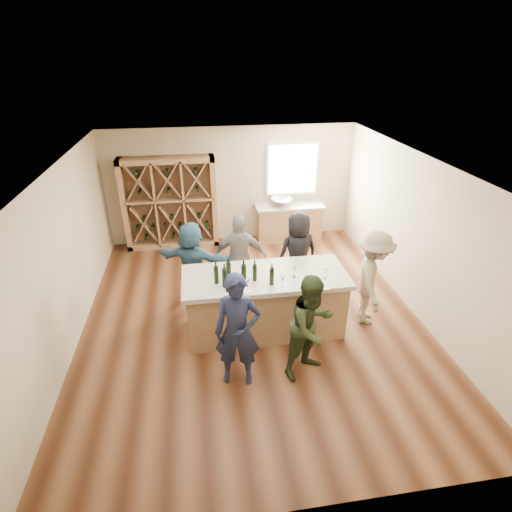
{
  "coord_description": "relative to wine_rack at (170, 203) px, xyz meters",
  "views": [
    {
      "loc": [
        -0.83,
        -5.92,
        4.4
      ],
      "look_at": [
        0.1,
        0.2,
        1.15
      ],
      "focal_mm": 28.0,
      "sensor_mm": 36.0,
      "label": 1
    }
  ],
  "objects": [
    {
      "name": "floor",
      "position": [
        1.5,
        -3.27,
        -1.15
      ],
      "size": [
        6.0,
        7.0,
        0.1
      ],
      "primitive_type": "cube",
      "color": "#542F1B",
      "rests_on": "ground"
    },
    {
      "name": "ceiling",
      "position": [
        1.5,
        -3.27,
        1.75
      ],
      "size": [
        6.0,
        7.0,
        0.1
      ],
      "primitive_type": "cube",
      "color": "white",
      "rests_on": "ground"
    },
    {
      "name": "wall_back",
      "position": [
        1.5,
        0.28,
        0.3
      ],
      "size": [
        6.0,
        0.1,
        2.8
      ],
      "primitive_type": "cube",
      "color": "tan",
      "rests_on": "ground"
    },
    {
      "name": "wall_front",
      "position": [
        1.5,
        -6.82,
        0.3
      ],
      "size": [
        6.0,
        0.1,
        2.8
      ],
      "primitive_type": "cube",
      "color": "tan",
      "rests_on": "ground"
    },
    {
      "name": "wall_left",
      "position": [
        -1.55,
        -3.27,
        0.3
      ],
      "size": [
        0.1,
        7.0,
        2.8
      ],
      "primitive_type": "cube",
      "color": "tan",
      "rests_on": "ground"
    },
    {
      "name": "wall_right",
      "position": [
        4.55,
        -3.27,
        0.3
      ],
      "size": [
        0.1,
        7.0,
        2.8
      ],
      "primitive_type": "cube",
      "color": "tan",
      "rests_on": "ground"
    },
    {
      "name": "window_frame",
      "position": [
        3.0,
        0.2,
        0.65
      ],
      "size": [
        1.3,
        0.06,
        1.3
      ],
      "primitive_type": "cube",
      "color": "white",
      "rests_on": "wall_back"
    },
    {
      "name": "window_pane",
      "position": [
        3.0,
        0.17,
        0.65
      ],
      "size": [
        1.18,
        0.01,
        1.18
      ],
      "primitive_type": "cube",
      "color": "white",
      "rests_on": "wall_back"
    },
    {
      "name": "wine_rack",
      "position": [
        0.0,
        0.0,
        0.0
      ],
      "size": [
        2.2,
        0.45,
        2.2
      ],
      "primitive_type": "cube",
      "color": "#916A45",
      "rests_on": "floor"
    },
    {
      "name": "back_counter_base",
      "position": [
        2.9,
        -0.07,
        -0.67
      ],
      "size": [
        1.6,
        0.58,
        0.86
      ],
      "primitive_type": "cube",
      "color": "#916A45",
      "rests_on": "floor"
    },
    {
      "name": "back_counter_top",
      "position": [
        2.9,
        -0.07,
        -0.21
      ],
      "size": [
        1.7,
        0.62,
        0.06
      ],
      "primitive_type": "cube",
      "color": "#ADA38E",
      "rests_on": "back_counter_base"
    },
    {
      "name": "sink",
      "position": [
        2.7,
        -0.07,
        -0.09
      ],
      "size": [
        0.54,
        0.54,
        0.19
      ],
      "primitive_type": "imported",
      "color": "silver",
      "rests_on": "back_counter_top"
    },
    {
      "name": "faucet",
      "position": [
        2.7,
        0.11,
        -0.03
      ],
      "size": [
        0.02,
        0.02,
        0.3
      ],
      "primitive_type": "cylinder",
      "color": "silver",
      "rests_on": "back_counter_top"
    },
    {
      "name": "tasting_counter_base",
      "position": [
        1.67,
        -3.63,
        -0.6
      ],
      "size": [
        2.6,
        1.0,
        1.0
      ],
      "primitive_type": "cube",
      "color": "#916A45",
      "rests_on": "floor"
    },
    {
      "name": "tasting_counter_top",
      "position": [
        1.67,
        -3.63,
        -0.06
      ],
      "size": [
        2.72,
        1.12,
        0.08
      ],
      "primitive_type": "cube",
      "color": "#ADA38E",
      "rests_on": "tasting_counter_base"
    },
    {
      "name": "wine_bottle_a",
      "position": [
        0.86,
        -3.75,
        0.13
      ],
      "size": [
        0.09,
        0.09,
        0.29
      ],
      "primitive_type": "cylinder",
      "rotation": [
        0.0,
        0.0,
        0.28
      ],
      "color": "black",
      "rests_on": "tasting_counter_top"
    },
    {
      "name": "wine_bottle_b",
      "position": [
        0.99,
        -3.88,
        0.14
      ],
      "size": [
        0.1,
        0.1,
        0.32
      ],
      "primitive_type": "cylinder",
      "rotation": [
        0.0,
        0.0,
        0.31
      ],
      "color": "black",
      "rests_on": "tasting_counter_top"
    },
    {
      "name": "wine_bottle_c",
      "position": [
        1.07,
        -3.68,
        0.14
      ],
      "size": [
        0.1,
        0.1,
        0.32
      ],
      "primitive_type": "cylinder",
      "rotation": [
        0.0,
        0.0,
        -0.38
      ],
      "color": "black",
      "rests_on": "tasting_counter_top"
    },
    {
      "name": "wine_bottle_d",
      "position": [
        1.29,
        -3.83,
        0.15
      ],
      "size": [
        0.11,
        0.11,
        0.33
      ],
      "primitive_type": "cylinder",
      "rotation": [
        0.0,
        0.0,
        -0.37
      ],
      "color": "black",
      "rests_on": "tasting_counter_top"
    },
    {
      "name": "wine_bottle_e",
      "position": [
        1.47,
        -3.76,
        0.12
      ],
      "size": [
        0.09,
        0.09,
        0.28
      ],
      "primitive_type": "cylinder",
      "rotation": [
        0.0,
        0.0,
        -0.29
      ],
      "color": "black",
      "rests_on": "tasting_counter_top"
    },
    {
      "name": "wine_glass_a",
      "position": [
        1.32,
        -4.03,
        0.08
      ],
      "size": [
        0.09,
        0.09,
        0.2
      ],
      "primitive_type": "cone",
      "rotation": [
        0.0,
        0.0,
        -0.23
      ],
      "color": "white",
      "rests_on": "tasting_counter_top"
    },
    {
      "name": "wine_glass_b",
      "position": [
        1.87,
        -4.04,
        0.08
      ],
      "size": [
        0.1,
        0.1,
        0.2
      ],
      "primitive_type": "cone",
      "rotation": [
        0.0,
        0.0,
        -0.4
      ],
      "color": "white",
      "rests_on": "tasting_counter_top"
    },
    {
      "name": "wine_glass_c",
      "position": [
        2.4,
        -4.06,
        0.06
      ],
      "size": [
        0.08,
        0.08,
        0.16
      ],
      "primitive_type": "cone",
      "rotation": [
        0.0,
        0.0,
        -0.43
      ],
      "color": "white",
      "rests_on": "tasting_counter_top"
    },
    {
      "name": "wine_glass_d",
      "position": [
        2.12,
        -3.75,
        0.08
      ],
      "size": [
        0.08,
        0.08,
        0.2
      ],
      "primitive_type": "cone",
      "rotation": [
        0.0,
        0.0,
        -0.05
      ],
      "color": "white",
      "rests_on": "tasting_counter_top"
    },
    {
      "name": "wine_glass_e",
      "position": [
        2.6,
        -3.89,
        0.07
      ],
      "size": [
        0.08,
        0.08,
        0.18
      ],
      "primitive_type": "cone",
      "rotation": [
        0.0,
        0.0,
        -0.19
      ],
      "color": "white",
      "rests_on": "tasting_counter_top"
    },
    {
      "name": "tasting_menu_a",
      "position": [
        1.28,
        -3.98,
        -0.02
      ],
      "size": [
        0.21,
        0.28,
        0.0
      ],
      "primitive_type": "cube",
      "rotation": [
        0.0,
        0.0,
        -0.04
      ],
      "color": "white",
      "rests_on": "tasting_counter_top"
    },
    {
      "name": "tasting_menu_b",
      "position": [
        1.89,
        -4.03,
        -0.02
      ],
      "size": [
        0.24,
        0.32,
        0.0
      ],
      "primitive_type": "cube",
      "rotation": [
        0.0,
        0.0,
        0.04
      ],
      "color": "white",
      "rests_on": "tasting_counter_top"
    },
    {
      "name": "tasting_menu_c",
      "position": [
        2.48,
        -4.04,
        -0.02
      ],
      "size": [
        0.29,
        0.36,
        0.0
      ],
      "primitive_type": "cube",
      "rotation": [
        0.0,
        0.0,
        -0.18
      ],
      "color": "white",
      "rests_on": "tasting_counter_top"
    },
    {
      "name": "person_near_left",
      "position": [
        1.08,
        -4.77,
        -0.21
      ],
      "size": [
        0.71,
        0.57,
        1.78
      ],
      "primitive_type": "imported",
      "rotation": [
        0.0,
        0.0,
        -0.16
      ],
      "color": "#191E38",
      "rests_on": "floor"
    },
    {
      "name": "person_near_right",
      "position": [
        2.16,
        -4.74,
        -0.28
      ],
      "size": [
        0.91,
        0.77,
        1.65
      ],
      "primitive_type": "imported",
      "rotation": [
        0.0,
        0.0,
        0.51
      ],
      "color": "#263319",
      "rests_on": "floor"
    },
    {
      "name": "person_server",
      "position": [
        3.54,
        -3.66,
        -0.23
      ],
      "size": [
        0.83,
        1.23,
        1.74
      ],
      "primitive_type": "imported",
      "rotation": [
        0.0,
        0.0,
        1.27
      ],
      "color": "gray",
      "rests_on": "floor"
    },
    {
      "name": "person_far_mid",
      "position": [
        1.38,
        -2.52,
        -0.25
      ],
      "size": [
        1.07,
        0.66,
        1.71
      ],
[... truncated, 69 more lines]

